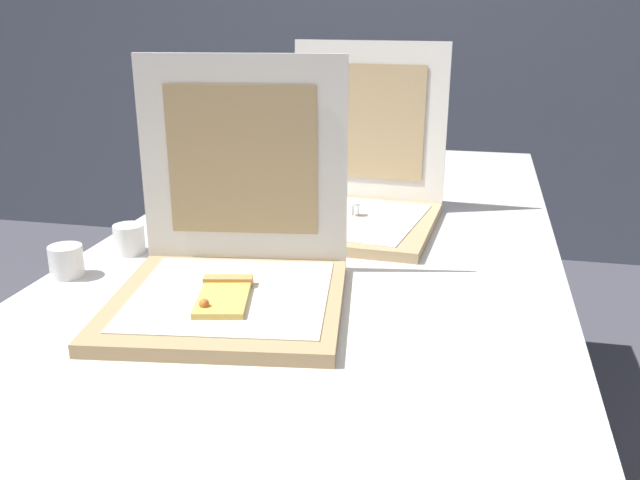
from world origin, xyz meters
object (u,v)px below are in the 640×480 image
cup_white_far (287,185)px  cup_white_near_left (66,261)px  cup_white_mid (177,219)px  cup_white_near_center (129,239)px  pizza_box_front (231,268)px  pizza_box_middle (352,198)px  table (327,263)px

cup_white_far → cup_white_near_left: bearing=-110.5°
cup_white_mid → cup_white_near_center: (-0.03, -0.15, 0.00)m
pizza_box_front → cup_white_near_left: bearing=165.4°
cup_white_mid → cup_white_far: size_ratio=1.00×
pizza_box_front → cup_white_near_center: pizza_box_front is taller
cup_white_far → cup_white_near_center: bearing=-110.7°
pizza_box_front → cup_white_near_center: bearing=139.0°
pizza_box_front → pizza_box_middle: (0.12, 0.48, 0.00)m
cup_white_near_center → pizza_box_middle: bearing=37.2°
pizza_box_middle → cup_white_far: (-0.21, 0.20, -0.03)m
pizza_box_middle → cup_white_far: bearing=139.4°
table → cup_white_mid: bearing=178.9°
cup_white_near_left → cup_white_near_center: bearing=70.0°
cup_white_far → table: bearing=-62.8°
cup_white_near_center → cup_white_far: 0.54m
cup_white_far → cup_white_mid: bearing=-113.9°
cup_white_mid → cup_white_near_left: (-0.09, -0.30, 0.00)m
pizza_box_front → cup_white_far: 0.69m
cup_white_mid → cup_white_near_left: size_ratio=1.00×
pizza_box_front → cup_white_near_center: size_ratio=6.94×
pizza_box_middle → cup_white_near_center: size_ratio=6.95×
pizza_box_middle → cup_white_mid: bearing=-154.1°
cup_white_near_center → cup_white_far: size_ratio=1.00×
pizza_box_front → cup_white_mid: pizza_box_front is taller
pizza_box_front → table: bearing=65.6°
pizza_box_front → cup_white_near_center: (-0.28, 0.18, -0.03)m
pizza_box_front → cup_white_far: size_ratio=6.94×
table → pizza_box_middle: pizza_box_middle is taller
pizza_box_middle → cup_white_mid: (-0.36, -0.15, -0.03)m
cup_white_near_left → cup_white_far: bearing=69.5°
pizza_box_middle → cup_white_near_left: size_ratio=6.95×
pizza_box_front → cup_white_near_center: 0.33m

